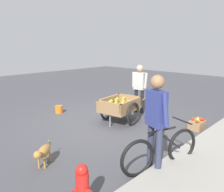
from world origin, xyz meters
name	(u,v)px	position (x,y,z in m)	size (l,w,h in m)	color
ground_plane	(107,121)	(0.00, 0.00, 0.00)	(24.00, 24.00, 0.00)	#47474C
fruit_cart	(120,107)	(-0.20, 0.31, 0.44)	(1.75, 1.04, 0.72)	#937047
vendor_person	(139,85)	(-1.33, 0.13, 0.92)	(0.25, 0.54, 1.54)	black
bicycle	(161,150)	(1.17, 2.50, 0.35)	(1.60, 0.65, 0.85)	black
cyclist_person	(156,115)	(1.31, 2.45, 1.02)	(0.30, 0.55, 1.69)	#333851
dog	(43,152)	(2.54, 0.90, 0.27)	(0.55, 0.45, 0.40)	#AD7A38
fire_hydrant	(82,188)	(2.78, 2.31, 0.33)	(0.25, 0.25, 0.67)	red
plastic_bucket	(59,109)	(0.50, -1.69, 0.12)	(0.24, 0.24, 0.24)	orange
apple_crate	(197,124)	(-1.18, 2.14, 0.13)	(0.44, 0.32, 0.32)	#99754C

